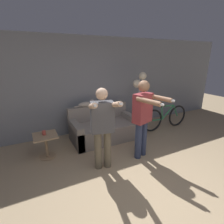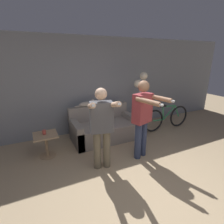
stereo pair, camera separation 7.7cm
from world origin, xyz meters
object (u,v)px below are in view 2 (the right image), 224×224
object	(u,v)px
person_left	(102,124)
cat	(87,104)
person_right	(143,115)
bicycle	(167,118)
floor_lamp	(140,85)
side_table	(46,141)
cup	(44,132)
couch	(104,129)

from	to	relation	value
person_left	cat	world-z (taller)	person_left
person_right	bicycle	xyz separation A→B (m)	(1.56, 0.95, -0.60)
floor_lamp	side_table	size ratio (longest dim) A/B	3.27
side_table	bicycle	xyz separation A→B (m)	(3.38, 0.06, -0.03)
person_left	cat	size ratio (longest dim) A/B	2.86
floor_lamp	person_left	bearing A→B (deg)	-143.35
cup	bicycle	bearing A→B (deg)	0.56
side_table	couch	bearing A→B (deg)	10.78
couch	person_left	bearing A→B (deg)	-114.67
couch	bicycle	size ratio (longest dim) A/B	1.03
floor_lamp	cup	world-z (taller)	floor_lamp
floor_lamp	bicycle	distance (m)	1.29
couch	floor_lamp	distance (m)	1.54
floor_lamp	side_table	xyz separation A→B (m)	(-2.59, -0.34, -0.95)
cat	floor_lamp	distance (m)	1.53
cat	bicycle	distance (m)	2.37
person_left	person_right	bearing A→B (deg)	13.18
cat	side_table	bearing A→B (deg)	-151.44
floor_lamp	cup	bearing A→B (deg)	-173.05
person_right	bicycle	bearing A→B (deg)	13.86
bicycle	floor_lamp	bearing A→B (deg)	160.30
couch	cup	distance (m)	1.52
cat	floor_lamp	xyz separation A→B (m)	(1.44, -0.28, 0.42)
floor_lamp	bicycle	bearing A→B (deg)	-19.70
cat	bicycle	xyz separation A→B (m)	(2.24, -0.56, -0.56)
person_right	side_table	world-z (taller)	person_right
couch	person_left	xyz separation A→B (m)	(-0.54, -1.17, 0.63)
couch	bicycle	xyz separation A→B (m)	(1.92, -0.22, 0.07)
person_left	bicycle	xyz separation A→B (m)	(2.46, 0.95, -0.56)
cat	bicycle	size ratio (longest dim) A/B	0.34
cup	bicycle	world-z (taller)	bicycle
person_left	cup	world-z (taller)	person_left
couch	floor_lamp	size ratio (longest dim) A/B	0.99
person_right	cup	world-z (taller)	person_right
person_right	side_table	xyz separation A→B (m)	(-1.82, 0.90, -0.57)
floor_lamp	side_table	world-z (taller)	floor_lamp
person_left	cup	bearing A→B (deg)	148.60
side_table	bicycle	world-z (taller)	bicycle
person_right	floor_lamp	size ratio (longest dim) A/B	0.98
person_left	floor_lamp	xyz separation A→B (m)	(1.66, 1.24, 0.41)
couch	person_left	distance (m)	1.44
person_right	cup	xyz separation A→B (m)	(-1.83, 0.92, -0.39)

